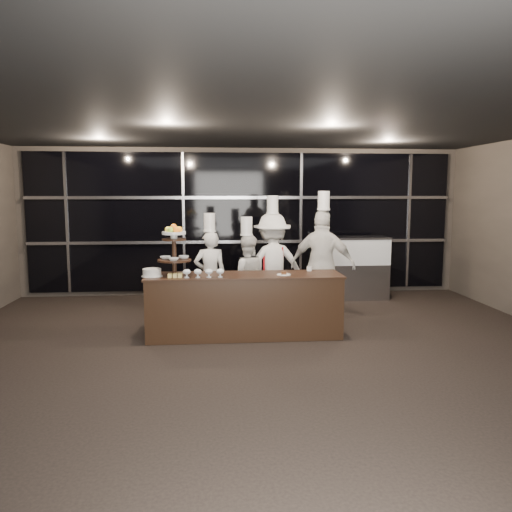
{
  "coord_description": "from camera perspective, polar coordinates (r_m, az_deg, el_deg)",
  "views": [
    {
      "loc": [
        -0.62,
        -5.27,
        2.11
      ],
      "look_at": [
        0.03,
        2.17,
        1.15
      ],
      "focal_mm": 35.0,
      "sensor_mm": 36.0,
      "label": 1
    }
  ],
  "objects": [
    {
      "name": "layer_cake",
      "position": [
        7.23,
        -11.81,
        -1.87
      ],
      "size": [
        0.3,
        0.3,
        0.11
      ],
      "color": "white",
      "rests_on": "buffet_counter"
    },
    {
      "name": "chef_a",
      "position": [
        8.33,
        -5.26,
        -1.96
      ],
      "size": [
        0.58,
        0.42,
        1.77
      ],
      "color": "silver",
      "rests_on": "ground"
    },
    {
      "name": "chef_cup",
      "position": [
        7.62,
        6.12,
        -1.43
      ],
      "size": [
        0.08,
        0.08,
        0.07
      ],
      "primitive_type": "cylinder",
      "color": "white",
      "rests_on": "buffet_counter"
    },
    {
      "name": "display_stand",
      "position": [
        7.2,
        -9.35,
        1.08
      ],
      "size": [
        0.48,
        0.48,
        0.74
      ],
      "color": "black",
      "rests_on": "buffet_counter"
    },
    {
      "name": "room",
      "position": [
        5.34,
        1.69,
        0.78
      ],
      "size": [
        10.0,
        10.0,
        10.0
      ],
      "color": "black",
      "rests_on": "ground"
    },
    {
      "name": "display_case",
      "position": [
        10.07,
        11.17,
        -0.95
      ],
      "size": [
        1.3,
        0.57,
        1.24
      ],
      "color": "#A5A5AA",
      "rests_on": "ground"
    },
    {
      "name": "window_wall",
      "position": [
        10.24,
        -1.52,
        3.92
      ],
      "size": [
        8.6,
        0.1,
        2.8
      ],
      "color": "black",
      "rests_on": "ground"
    },
    {
      "name": "pastry_squares",
      "position": [
        7.09,
        -9.24,
        -2.2
      ],
      "size": [
        0.2,
        0.13,
        0.05
      ],
      "color": "#EDD574",
      "rests_on": "buffet_counter"
    },
    {
      "name": "compotes",
      "position": [
        7.01,
        -6.03,
        -1.81
      ],
      "size": [
        0.58,
        0.11,
        0.12
      ],
      "color": "silver",
      "rests_on": "buffet_counter"
    },
    {
      "name": "buffet_counter",
      "position": [
        7.34,
        -1.36,
        -5.62
      ],
      "size": [
        2.84,
        0.74,
        0.92
      ],
      "color": "black",
      "rests_on": "ground"
    },
    {
      "name": "chef_b",
      "position": [
        8.29,
        -1.07,
        -2.3
      ],
      "size": [
        0.7,
        0.56,
        1.71
      ],
      "color": "white",
      "rests_on": "ground"
    },
    {
      "name": "chef_c",
      "position": [
        8.48,
        1.87,
        -0.98
      ],
      "size": [
        1.24,
        0.86,
        2.05
      ],
      "color": "white",
      "rests_on": "ground"
    },
    {
      "name": "small_plate",
      "position": [
        7.21,
        3.2,
        -2.06
      ],
      "size": [
        0.2,
        0.2,
        0.05
      ],
      "color": "white",
      "rests_on": "buffet_counter"
    },
    {
      "name": "chef_d",
      "position": [
        8.26,
        7.62,
        -0.97
      ],
      "size": [
        1.16,
        0.84,
        2.13
      ],
      "color": "white",
      "rests_on": "ground"
    }
  ]
}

